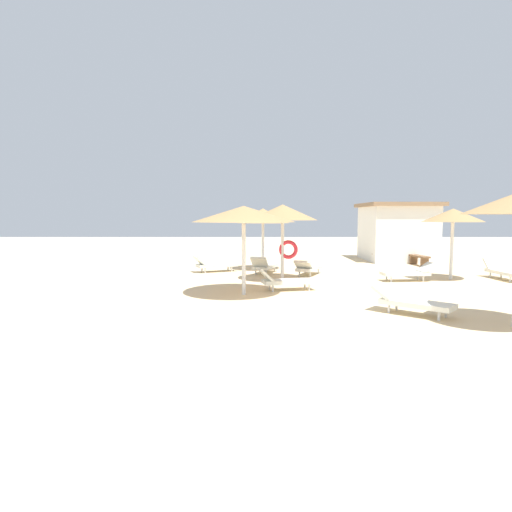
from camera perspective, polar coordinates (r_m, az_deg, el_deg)
name	(u,v)px	position (r m, az deg, el deg)	size (l,w,h in m)	color
ground_plane	(255,320)	(10.13, -0.07, -8.33)	(80.00, 80.00, 0.00)	beige
parasol_0	(455,216)	(17.91, 24.53, 4.81)	(2.22, 2.22, 2.66)	silver
parasol_1	(285,213)	(16.19, 3.75, 5.58)	(2.56, 2.56, 2.80)	silver
parasol_3	(265,216)	(19.42, 1.15, 5.24)	(2.30, 2.30, 2.72)	silver
parasol_4	(245,214)	(13.07, -1.38, 5.46)	(3.09, 3.09, 2.68)	silver
lounger_0	(411,273)	(17.01, 19.50, -2.04)	(1.95, 0.79, 0.68)	silver
lounger_1	(266,266)	(18.14, 1.34, -1.29)	(1.21, 1.98, 0.77)	silver
lounger_2	(413,302)	(11.26, 19.80, -5.64)	(1.85, 1.75, 0.66)	silver
lounger_3	(216,264)	(18.77, -5.29, -1.09)	(1.97, 1.37, 0.76)	silver
lounger_4	(287,280)	(14.06, 4.05, -3.19)	(1.97, 1.02, 0.75)	silver
lounger_6	(506,271)	(18.90, 29.79, -1.71)	(0.76, 1.91, 0.76)	silver
lounger_7	(310,268)	(17.70, 7.06, -1.51)	(1.35, 2.00, 0.68)	silver
bench_0	(376,255)	(23.89, 15.41, 0.15)	(0.63, 1.54, 0.49)	brown
bench_1	(421,258)	(22.53, 20.71, -0.29)	(0.57, 1.54, 0.49)	brown
beach_cabana	(398,231)	(24.83, 18.07, 3.07)	(3.70, 4.30, 3.08)	white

